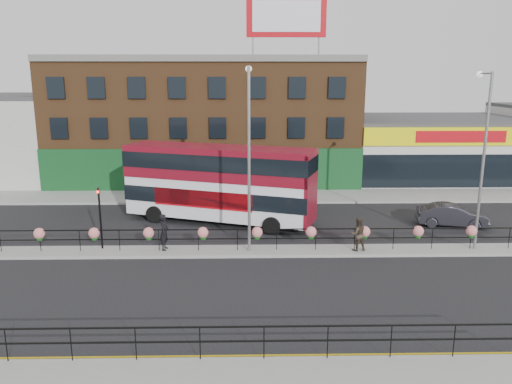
{
  "coord_description": "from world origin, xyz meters",
  "views": [
    {
      "loc": [
        -0.52,
        -24.21,
        8.82
      ],
      "look_at": [
        0.0,
        3.0,
        2.5
      ],
      "focal_mm": 35.0,
      "sensor_mm": 36.0,
      "label": 1
    }
  ],
  "objects_px": {
    "pedestrian_b": "(358,234)",
    "lamp_column_east": "(483,146)",
    "double_decker_bus": "(219,177)",
    "car": "(452,215)",
    "pedestrian_a": "(164,232)",
    "lamp_column_west": "(249,144)"
  },
  "relations": [
    {
      "from": "pedestrian_b",
      "to": "double_decker_bus",
      "type": "bearing_deg",
      "value": -48.48
    },
    {
      "from": "double_decker_bus",
      "to": "pedestrian_b",
      "type": "distance_m",
      "value": 9.4
    },
    {
      "from": "pedestrian_b",
      "to": "lamp_column_east",
      "type": "height_order",
      "value": "lamp_column_east"
    },
    {
      "from": "double_decker_bus",
      "to": "pedestrian_b",
      "type": "xyz_separation_m",
      "value": [
        7.28,
        -5.64,
        -1.88
      ]
    },
    {
      "from": "pedestrian_a",
      "to": "pedestrian_b",
      "type": "relative_size",
      "value": 1.07
    },
    {
      "from": "double_decker_bus",
      "to": "lamp_column_west",
      "type": "xyz_separation_m",
      "value": [
        1.77,
        -5.38,
        2.7
      ]
    },
    {
      "from": "double_decker_bus",
      "to": "car",
      "type": "distance_m",
      "value": 14.22
    },
    {
      "from": "car",
      "to": "pedestrian_a",
      "type": "distance_m",
      "value": 17.12
    },
    {
      "from": "pedestrian_a",
      "to": "pedestrian_b",
      "type": "distance_m",
      "value": 9.85
    },
    {
      "from": "car",
      "to": "lamp_column_east",
      "type": "distance_m",
      "value": 6.41
    },
    {
      "from": "car",
      "to": "pedestrian_a",
      "type": "height_order",
      "value": "pedestrian_a"
    },
    {
      "from": "pedestrian_a",
      "to": "lamp_column_east",
      "type": "bearing_deg",
      "value": -84.72
    },
    {
      "from": "car",
      "to": "lamp_column_west",
      "type": "distance_m",
      "value": 13.89
    },
    {
      "from": "double_decker_bus",
      "to": "lamp_column_west",
      "type": "bearing_deg",
      "value": -71.78
    },
    {
      "from": "lamp_column_east",
      "to": "pedestrian_b",
      "type": "bearing_deg",
      "value": -176.5
    },
    {
      "from": "double_decker_bus",
      "to": "lamp_column_east",
      "type": "distance_m",
      "value": 14.62
    },
    {
      "from": "car",
      "to": "pedestrian_a",
      "type": "bearing_deg",
      "value": 116.07
    },
    {
      "from": "pedestrian_b",
      "to": "pedestrian_a",
      "type": "bearing_deg",
      "value": -12.53
    },
    {
      "from": "pedestrian_a",
      "to": "car",
      "type": "bearing_deg",
      "value": -70.41
    },
    {
      "from": "car",
      "to": "lamp_column_east",
      "type": "relative_size",
      "value": 0.48
    },
    {
      "from": "car",
      "to": "lamp_column_west",
      "type": "relative_size",
      "value": 0.47
    },
    {
      "from": "double_decker_bus",
      "to": "pedestrian_a",
      "type": "relative_size",
      "value": 6.36
    }
  ]
}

